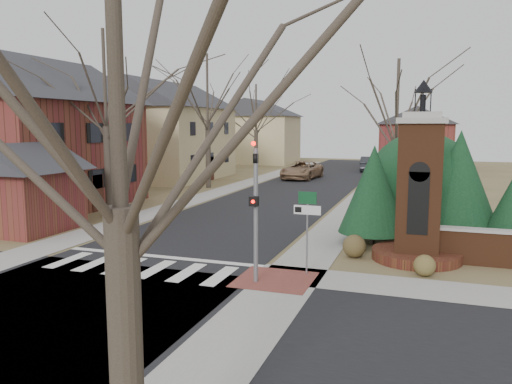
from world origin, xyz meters
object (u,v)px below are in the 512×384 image
at_px(traffic_signal_pole, 256,201).
at_px(pickup_truck, 302,170).
at_px(distant_car, 369,164).
at_px(sign_post, 307,216).
at_px(brick_gate_monument, 419,201).

distance_m(traffic_signal_pole, pickup_truck, 30.79).
bearing_deg(pickup_truck, distant_car, 67.92).
height_order(sign_post, brick_gate_monument, brick_gate_monument).
xyz_separation_m(sign_post, brick_gate_monument, (3.41, 3.01, 0.22)).
xyz_separation_m(traffic_signal_pole, sign_post, (1.29, 1.41, -0.64)).
relative_size(brick_gate_monument, pickup_truck, 1.11).
relative_size(traffic_signal_pole, brick_gate_monument, 0.69).
xyz_separation_m(pickup_truck, distant_car, (5.00, 9.77, -0.02)).
bearing_deg(distant_car, pickup_truck, 59.31).
bearing_deg(distant_car, sign_post, 89.67).
height_order(sign_post, pickup_truck, sign_post).
relative_size(traffic_signal_pole, sign_post, 1.64).
xyz_separation_m(traffic_signal_pole, pickup_truck, (-5.90, 30.17, -1.77)).
distance_m(sign_post, brick_gate_monument, 4.55).
bearing_deg(brick_gate_monument, pickup_truck, 112.38).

